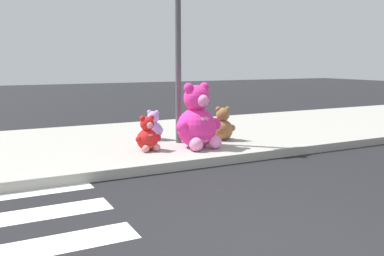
{
  "coord_description": "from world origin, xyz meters",
  "views": [
    {
      "loc": [
        -2.35,
        -2.67,
        1.67
      ],
      "look_at": [
        0.87,
        3.6,
        0.55
      ],
      "focal_mm": 39.17,
      "sensor_mm": 36.0,
      "label": 1
    }
  ],
  "objects_px": {
    "sign_pole": "(178,52)",
    "plush_lavender": "(153,128)",
    "plush_brown": "(223,126)",
    "plush_pink_large": "(198,122)",
    "plush_red": "(148,136)"
  },
  "relations": [
    {
      "from": "plush_brown",
      "to": "plush_lavender",
      "type": "xyz_separation_m",
      "value": [
        -1.21,
        0.64,
        -0.03
      ]
    },
    {
      "from": "plush_red",
      "to": "sign_pole",
      "type": "bearing_deg",
      "value": 27.45
    },
    {
      "from": "plush_brown",
      "to": "plush_red",
      "type": "xyz_separation_m",
      "value": [
        -1.67,
        -0.27,
        -0.02
      ]
    },
    {
      "from": "plush_pink_large",
      "to": "plush_red",
      "type": "height_order",
      "value": "plush_pink_large"
    },
    {
      "from": "plush_pink_large",
      "to": "plush_red",
      "type": "distance_m",
      "value": 0.92
    },
    {
      "from": "plush_pink_large",
      "to": "plush_lavender",
      "type": "xyz_separation_m",
      "value": [
        -0.42,
        1.08,
        -0.23
      ]
    },
    {
      "from": "plush_lavender",
      "to": "plush_brown",
      "type": "bearing_deg",
      "value": -27.91
    },
    {
      "from": "plush_brown",
      "to": "sign_pole",
      "type": "bearing_deg",
      "value": 171.03
    },
    {
      "from": "plush_red",
      "to": "plush_lavender",
      "type": "distance_m",
      "value": 1.02
    },
    {
      "from": "plush_pink_large",
      "to": "plush_lavender",
      "type": "relative_size",
      "value": 1.98
    },
    {
      "from": "sign_pole",
      "to": "plush_lavender",
      "type": "bearing_deg",
      "value": 122.65
    },
    {
      "from": "sign_pole",
      "to": "plush_brown",
      "type": "bearing_deg",
      "value": -8.97
    },
    {
      "from": "sign_pole",
      "to": "plush_brown",
      "type": "distance_m",
      "value": 1.69
    },
    {
      "from": "plush_red",
      "to": "plush_lavender",
      "type": "height_order",
      "value": "plush_red"
    },
    {
      "from": "plush_red",
      "to": "plush_lavender",
      "type": "bearing_deg",
      "value": 63.01
    }
  ]
}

